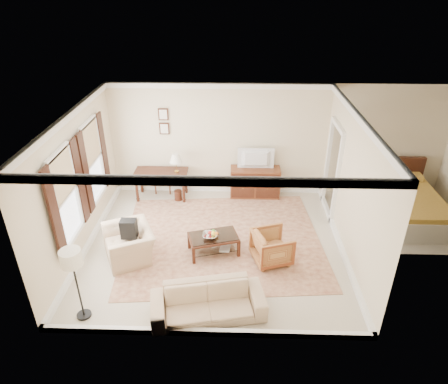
# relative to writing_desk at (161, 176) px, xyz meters

# --- Properties ---
(room_shell) EXTENTS (5.51, 5.01, 2.91)m
(room_shell) POSITION_rel_writing_desk_xyz_m (1.47, -2.06, 1.84)
(room_shell) COLOR beige
(room_shell) RESTS_ON ground
(annex_bedroom) EXTENTS (3.00, 2.70, 2.90)m
(annex_bedroom) POSITION_rel_writing_desk_xyz_m (5.96, -0.91, -0.29)
(annex_bedroom) COLOR beige
(annex_bedroom) RESTS_ON ground
(window_front) EXTENTS (0.12, 1.56, 1.80)m
(window_front) POSITION_rel_writing_desk_xyz_m (-1.23, -2.76, 0.92)
(window_front) COLOR #CCB284
(window_front) RESTS_ON room_shell
(window_rear) EXTENTS (0.12, 1.56, 1.80)m
(window_rear) POSITION_rel_writing_desk_xyz_m (-1.23, -1.16, 0.92)
(window_rear) COLOR #CCB284
(window_rear) RESTS_ON room_shell
(doorway) EXTENTS (0.10, 1.12, 2.25)m
(doorway) POSITION_rel_writing_desk_xyz_m (4.18, -0.56, 0.45)
(doorway) COLOR white
(doorway) RESTS_ON room_shell
(rug) EXTENTS (4.57, 4.01, 0.01)m
(rug) POSITION_rel_writing_desk_xyz_m (1.64, -1.87, -0.62)
(rug) COLOR brown
(rug) RESTS_ON room_shell
(writing_desk) EXTENTS (1.35, 0.68, 0.74)m
(writing_desk) POSITION_rel_writing_desk_xyz_m (0.00, 0.00, 0.00)
(writing_desk) COLOR #411E12
(writing_desk) RESTS_ON room_shell
(desk_chair) EXTENTS (0.52, 0.52, 1.05)m
(desk_chair) POSITION_rel_writing_desk_xyz_m (-0.02, 0.35, -0.10)
(desk_chair) COLOR brown
(desk_chair) RESTS_ON room_shell
(desk_lamp) EXTENTS (0.32, 0.32, 0.50)m
(desk_lamp) POSITION_rel_writing_desk_xyz_m (0.41, 0.00, 0.36)
(desk_lamp) COLOR silver
(desk_lamp) RESTS_ON writing_desk
(framed_prints) EXTENTS (0.25, 0.04, 0.68)m
(framed_prints) POSITION_rel_writing_desk_xyz_m (0.10, 0.41, 1.31)
(framed_prints) COLOR #411E12
(framed_prints) RESTS_ON room_shell
(sideboard) EXTENTS (1.27, 0.49, 0.78)m
(sideboard) POSITION_rel_writing_desk_xyz_m (2.42, 0.16, -0.24)
(sideboard) COLOR brown
(sideboard) RESTS_ON room_shell
(tv) EXTENTS (0.88, 0.51, 0.12)m
(tv) POSITION_rel_writing_desk_xyz_m (2.42, 0.14, 0.60)
(tv) COLOR black
(tv) RESTS_ON sideboard
(coffee_table) EXTENTS (1.13, 0.84, 0.43)m
(coffee_table) POSITION_rel_writing_desk_xyz_m (1.47, -2.33, -0.30)
(coffee_table) COLOR #411E12
(coffee_table) RESTS_ON room_shell
(fruit_bowl) EXTENTS (0.42, 0.42, 0.10)m
(fruit_bowl) POSITION_rel_writing_desk_xyz_m (1.40, -2.38, -0.15)
(fruit_bowl) COLOR silver
(fruit_bowl) RESTS_ON coffee_table
(book_a) EXTENTS (0.25, 0.19, 0.38)m
(book_a) POSITION_rel_writing_desk_xyz_m (1.38, -2.28, -0.46)
(book_a) COLOR brown
(book_a) RESTS_ON coffee_table
(book_b) EXTENTS (0.28, 0.06, 0.38)m
(book_b) POSITION_rel_writing_desk_xyz_m (1.61, -2.37, -0.46)
(book_b) COLOR brown
(book_b) RESTS_ON coffee_table
(striped_armchair) EXTENTS (0.86, 0.89, 0.74)m
(striped_armchair) POSITION_rel_writing_desk_xyz_m (2.66, -2.56, -0.26)
(striped_armchair) COLOR brown
(striped_armchair) RESTS_ON room_shell
(club_armchair) EXTENTS (1.05, 1.23, 0.91)m
(club_armchair) POSITION_rel_writing_desk_xyz_m (-0.25, -2.54, -0.17)
(club_armchair) COLOR tan
(club_armchair) RESTS_ON room_shell
(backpack) EXTENTS (0.27, 0.35, 0.40)m
(backpack) POSITION_rel_writing_desk_xyz_m (-0.23, -2.46, 0.07)
(backpack) COLOR black
(backpack) RESTS_ON club_armchair
(sofa) EXTENTS (2.00, 0.92, 0.75)m
(sofa) POSITION_rel_writing_desk_xyz_m (1.47, -4.08, -0.25)
(sofa) COLOR tan
(sofa) RESTS_ON room_shell
(floor_lamp) EXTENTS (0.34, 0.34, 1.39)m
(floor_lamp) POSITION_rel_writing_desk_xyz_m (-0.67, -4.17, 0.52)
(floor_lamp) COLOR black
(floor_lamp) RESTS_ON room_shell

